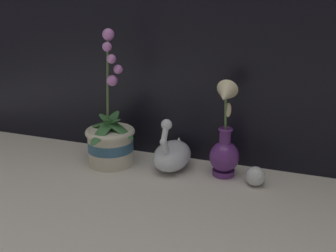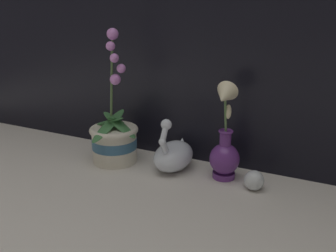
# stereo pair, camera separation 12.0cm
# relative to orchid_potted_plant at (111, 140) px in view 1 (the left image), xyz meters

# --- Properties ---
(ground_plane) EXTENTS (2.80, 2.80, 0.00)m
(ground_plane) POSITION_rel_orchid_potted_plant_xyz_m (0.23, -0.16, -0.08)
(ground_plane) COLOR beige
(orchid_potted_plant) EXTENTS (0.20, 0.22, 0.44)m
(orchid_potted_plant) POSITION_rel_orchid_potted_plant_xyz_m (0.00, 0.00, 0.00)
(orchid_potted_plant) COLOR beige
(orchid_potted_plant) RESTS_ON ground_plane
(swan_figurine) EXTENTS (0.12, 0.19, 0.18)m
(swan_figurine) POSITION_rel_orchid_potted_plant_xyz_m (0.21, 0.03, -0.03)
(swan_figurine) COLOR silver
(swan_figurine) RESTS_ON ground_plane
(blue_vase) EXTENTS (0.09, 0.11, 0.31)m
(blue_vase) POSITION_rel_orchid_potted_plant_xyz_m (0.38, 0.03, 0.02)
(blue_vase) COLOR #602D7F
(blue_vase) RESTS_ON ground_plane
(glass_sphere) EXTENTS (0.06, 0.06, 0.06)m
(glass_sphere) POSITION_rel_orchid_potted_plant_xyz_m (0.48, 0.00, -0.06)
(glass_sphere) COLOR silver
(glass_sphere) RESTS_ON ground_plane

